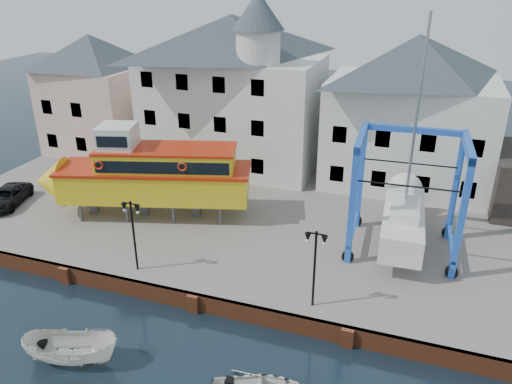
% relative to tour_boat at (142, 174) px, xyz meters
% --- Properties ---
extents(ground, '(140.00, 140.00, 0.00)m').
position_rel_tour_boat_xyz_m(ground, '(7.11, -7.37, -3.96)').
color(ground, '#17232D').
rests_on(ground, ground).
extents(hardstanding, '(44.00, 22.00, 1.00)m').
position_rel_tour_boat_xyz_m(hardstanding, '(7.11, 3.63, -3.46)').
color(hardstanding, '#6D645D').
rests_on(hardstanding, ground).
extents(quay_wall, '(44.00, 0.47, 1.00)m').
position_rel_tour_boat_xyz_m(quay_wall, '(7.11, -7.27, -3.46)').
color(quay_wall, brown).
rests_on(quay_wall, ground).
extents(building_pink, '(8.00, 7.00, 10.30)m').
position_rel_tour_boat_xyz_m(building_pink, '(-10.89, 10.63, 2.19)').
color(building_pink, '#C9998E').
rests_on(building_pink, hardstanding).
extents(building_white_main, '(14.00, 8.30, 14.00)m').
position_rel_tour_boat_xyz_m(building_white_main, '(2.24, 11.02, 3.38)').
color(building_white_main, silver).
rests_on(building_white_main, hardstanding).
extents(building_white_right, '(12.00, 8.00, 11.20)m').
position_rel_tour_boat_xyz_m(building_white_right, '(16.11, 11.63, 2.64)').
color(building_white_right, silver).
rests_on(building_white_right, hardstanding).
extents(lamp_post_left, '(1.12, 0.32, 4.20)m').
position_rel_tour_boat_xyz_m(lamp_post_left, '(3.11, -6.17, 0.21)').
color(lamp_post_left, black).
rests_on(lamp_post_left, hardstanding).
extents(lamp_post_right, '(1.12, 0.32, 4.20)m').
position_rel_tour_boat_xyz_m(lamp_post_right, '(13.11, -6.17, 0.21)').
color(lamp_post_right, black).
rests_on(lamp_post_right, hardstanding).
extents(tour_boat, '(14.79, 7.30, 6.28)m').
position_rel_tour_boat_xyz_m(tour_boat, '(0.00, 0.00, 0.00)').
color(tour_boat, '#59595E').
rests_on(tour_boat, hardstanding).
extents(travel_lift, '(6.48, 8.99, 13.45)m').
position_rel_tour_boat_xyz_m(travel_lift, '(16.73, 1.67, -0.71)').
color(travel_lift, '#13449F').
rests_on(travel_lift, hardstanding).
extents(van, '(3.25, 4.89, 1.25)m').
position_rel_tour_boat_xyz_m(van, '(-10.03, -1.93, -2.34)').
color(van, black).
rests_on(van, hardstanding).
extents(motorboat_a, '(4.70, 2.71, 1.71)m').
position_rel_tour_boat_xyz_m(motorboat_a, '(3.54, -12.54, -3.96)').
color(motorboat_a, silver).
rests_on(motorboat_a, ground).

